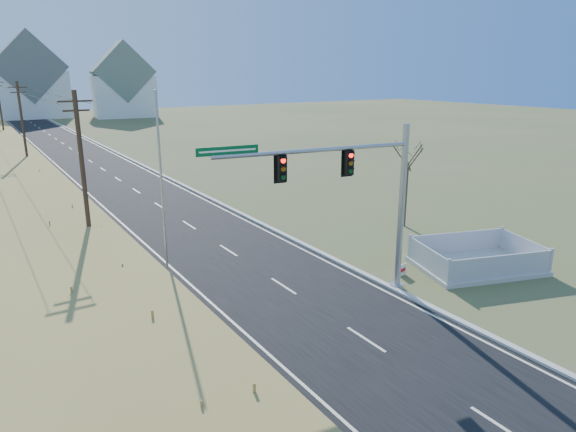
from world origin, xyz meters
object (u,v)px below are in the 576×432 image
object	(u,v)px
bare_tree	(408,155)
traffic_signal_mast	(367,196)
fence_enclosure	(476,263)
flagpole	(163,208)
open_sign	(403,270)

from	to	relation	value
bare_tree	traffic_signal_mast	bearing A→B (deg)	-143.59
fence_enclosure	flagpole	xyz separation A→B (m)	(-14.17, 7.31, 3.38)
bare_tree	flagpole	bearing A→B (deg)	-179.00
open_sign	bare_tree	world-z (taller)	bare_tree
traffic_signal_mast	flagpole	xyz separation A→B (m)	(-6.91, 6.77, -1.06)
traffic_signal_mast	bare_tree	world-z (taller)	traffic_signal_mast
open_sign	flagpole	bearing A→B (deg)	138.79
traffic_signal_mast	bare_tree	distance (m)	11.88
flagpole	bare_tree	bearing A→B (deg)	1.00
traffic_signal_mast	fence_enclosure	xyz separation A→B (m)	(7.26, -0.55, -4.44)
fence_enclosure	open_sign	bearing A→B (deg)	179.43
open_sign	flagpole	world-z (taller)	flagpole
traffic_signal_mast	open_sign	world-z (taller)	traffic_signal_mast
fence_enclosure	bare_tree	distance (m)	9.13
fence_enclosure	flagpole	distance (m)	16.30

